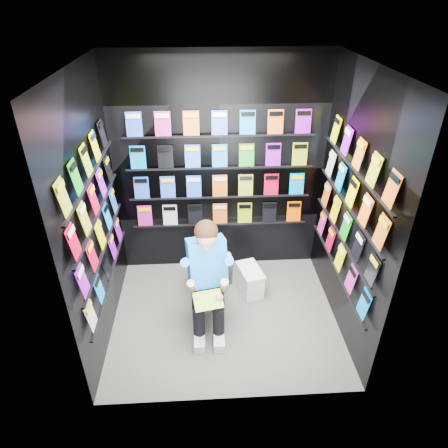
{
  "coord_description": "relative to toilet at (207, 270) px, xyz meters",
  "views": [
    {
      "loc": [
        -0.2,
        -3.2,
        3.14
      ],
      "look_at": [
        0.0,
        0.15,
        1.1
      ],
      "focal_mm": 32.0,
      "sensor_mm": 36.0,
      "label": 1
    }
  ],
  "objects": [
    {
      "name": "toilet",
      "position": [
        0.0,
        0.0,
        0.0
      ],
      "size": [
        0.56,
        0.82,
        0.73
      ],
      "primitive_type": "imported",
      "rotation": [
        0.0,
        0.0,
        3.35
      ],
      "color": "silver",
      "rests_on": "floor"
    },
    {
      "name": "held_comic",
      "position": [
        0.0,
        -0.73,
        0.21
      ],
      "size": [
        0.3,
        0.21,
        0.12
      ],
      "primitive_type": "cube",
      "rotation": [
        -0.96,
        0.0,
        0.2
      ],
      "color": "#179E1B",
      "rests_on": "reader"
    },
    {
      "name": "ceiling",
      "position": [
        0.18,
        -0.36,
        2.23
      ],
      "size": [
        2.4,
        2.4,
        0.0
      ],
      "primitive_type": "plane",
      "color": "white",
      "rests_on": "floor"
    },
    {
      "name": "comics_left",
      "position": [
        -0.99,
        -0.36,
        0.94
      ],
      "size": [
        0.06,
        1.7,
        1.37
      ],
      "primitive_type": null,
      "color": "orange",
      "rests_on": "wall_left"
    },
    {
      "name": "comics_right",
      "position": [
        1.35,
        -0.36,
        0.94
      ],
      "size": [
        0.06,
        1.7,
        1.37
      ],
      "primitive_type": null,
      "color": "orange",
      "rests_on": "wall_right"
    },
    {
      "name": "longbox",
      "position": [
        0.5,
        0.05,
        -0.22
      ],
      "size": [
        0.3,
        0.42,
        0.29
      ],
      "primitive_type": "cube",
      "rotation": [
        0.0,
        0.0,
        0.25
      ],
      "color": "white",
      "rests_on": "floor"
    },
    {
      "name": "wall_front",
      "position": [
        0.18,
        -1.36,
        0.93
      ],
      "size": [
        2.4,
        0.04,
        2.6
      ],
      "primitive_type": "cube",
      "color": "black",
      "rests_on": "floor"
    },
    {
      "name": "wall_right",
      "position": [
        1.38,
        -0.36,
        0.93
      ],
      "size": [
        0.04,
        2.0,
        2.6
      ],
      "primitive_type": "cube",
      "color": "black",
      "rests_on": "floor"
    },
    {
      "name": "longbox_lid",
      "position": [
        0.5,
        0.05,
        -0.07
      ],
      "size": [
        0.32,
        0.45,
        0.03
      ],
      "primitive_type": "cube",
      "rotation": [
        0.0,
        0.0,
        0.25
      ],
      "color": "white",
      "rests_on": "longbox"
    },
    {
      "name": "comics_back",
      "position": [
        0.18,
        0.61,
        0.94
      ],
      "size": [
        2.1,
        0.06,
        1.37
      ],
      "primitive_type": null,
      "color": "orange",
      "rests_on": "wall_back"
    },
    {
      "name": "reader",
      "position": [
        0.0,
        -0.38,
        0.39
      ],
      "size": [
        0.65,
        0.83,
        1.37
      ],
      "primitive_type": null,
      "rotation": [
        0.0,
        0.0,
        0.2
      ],
      "color": "blue",
      "rests_on": "toilet"
    },
    {
      "name": "wall_back",
      "position": [
        0.18,
        0.64,
        0.93
      ],
      "size": [
        2.4,
        0.04,
        2.6
      ],
      "primitive_type": "cube",
      "color": "black",
      "rests_on": "floor"
    },
    {
      "name": "wall_left",
      "position": [
        -1.02,
        -0.36,
        0.93
      ],
      "size": [
        0.04,
        2.0,
        2.6
      ],
      "primitive_type": "cube",
      "color": "black",
      "rests_on": "floor"
    },
    {
      "name": "floor",
      "position": [
        0.18,
        -0.36,
        -0.37
      ],
      "size": [
        2.4,
        2.4,
        0.0
      ],
      "primitive_type": "plane",
      "color": "#5B5B59",
      "rests_on": "ground"
    }
  ]
}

